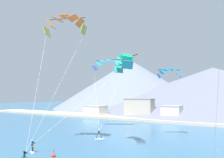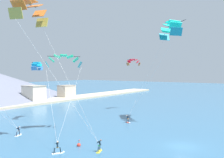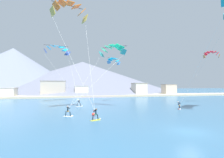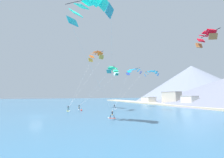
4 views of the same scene
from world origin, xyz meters
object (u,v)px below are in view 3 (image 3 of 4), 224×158
object	(u,v)px
kitesurfer_near_lead	(80,104)
parafoil_kite_near_trail	(70,9)
kitesurfer_near_trail	(97,116)
race_marker_buoy	(94,115)
parafoil_kite_distant_high_outer	(114,60)
kitesurfer_mid_center	(179,107)
parafoil_kite_far_left	(112,49)
parafoil_kite_distant_low_drift	(211,54)
kitesurfer_far_left	(69,113)
parafoil_kite_near_lead	(57,49)

from	to	relation	value
kitesurfer_near_lead	parafoil_kite_near_trail	size ratio (longest dim) A/B	0.09
kitesurfer_near_trail	parafoil_kite_near_trail	distance (m)	21.68
race_marker_buoy	parafoil_kite_distant_high_outer	bearing A→B (deg)	67.28
kitesurfer_near_lead	kitesurfer_near_trail	distance (m)	16.33
kitesurfer_near_lead	parafoil_kite_distant_high_outer	bearing A→B (deg)	39.68
kitesurfer_mid_center	parafoil_kite_far_left	xyz separation A→B (m)	(-12.60, 5.85, 12.37)
parafoil_kite_distant_low_drift	kitesurfer_near_lead	bearing A→B (deg)	178.33
kitesurfer_near_lead	kitesurfer_near_trail	size ratio (longest dim) A/B	0.99
race_marker_buoy	kitesurfer_near_trail	bearing A→B (deg)	-91.27
kitesurfer_far_left	parafoil_kite_near_lead	bearing A→B (deg)	98.21
race_marker_buoy	parafoil_kite_near_lead	bearing A→B (deg)	107.06
kitesurfer_far_left	parafoil_kite_distant_low_drift	xyz separation A→B (m)	(37.90, 11.43, 13.01)
parafoil_kite_near_lead	parafoil_kite_near_trail	world-z (taller)	parafoil_kite_near_trail
kitesurfer_near_trail	parafoil_kite_distant_high_outer	size ratio (longest dim) A/B	0.38
parafoil_kite_near_trail	parafoil_kite_far_left	xyz separation A→B (m)	(9.26, 3.00, -6.75)
kitesurfer_mid_center	kitesurfer_near_lead	bearing A→B (deg)	153.87
parafoil_kite_near_lead	parafoil_kite_distant_low_drift	world-z (taller)	parafoil_kite_near_lead
parafoil_kite_near_lead	kitesurfer_near_trail	bearing A→B (deg)	-75.39
parafoil_kite_distant_high_outer	race_marker_buoy	distance (m)	25.56
kitesurfer_near_trail	parafoil_kite_far_left	bearing A→B (deg)	66.83
parafoil_kite_near_lead	race_marker_buoy	world-z (taller)	parafoil_kite_near_lead
parafoil_kite_near_trail	parafoil_kite_far_left	world-z (taller)	parafoil_kite_near_trail
kitesurfer_far_left	race_marker_buoy	xyz separation A→B (m)	(3.87, 0.11, -0.37)
kitesurfer_near_trail	parafoil_kite_distant_low_drift	distance (m)	39.55
kitesurfer_near_trail	kitesurfer_mid_center	xyz separation A→B (m)	(17.99, 6.76, -0.08)
parafoil_kite_near_lead	parafoil_kite_distant_high_outer	bearing A→B (deg)	-10.95
parafoil_kite_near_trail	parafoil_kite_distant_high_outer	distance (m)	21.07
parafoil_kite_near_trail	parafoil_kite_distant_high_outer	bearing A→B (deg)	50.07
parafoil_kite_near_lead	parafoil_kite_distant_high_outer	xyz separation A→B (m)	(16.05, -3.11, -3.19)
kitesurfer_near_lead	race_marker_buoy	size ratio (longest dim) A/B	1.73
kitesurfer_near_trail	kitesurfer_mid_center	world-z (taller)	kitesurfer_near_trail
kitesurfer_near_lead	parafoil_kite_far_left	distance (m)	14.58
kitesurfer_near_lead	kitesurfer_far_left	size ratio (longest dim) A/B	0.99
kitesurfer_far_left	race_marker_buoy	size ratio (longest dim) A/B	1.74
parafoil_kite_near_lead	parafoil_kite_distant_high_outer	size ratio (longest dim) A/B	3.29
parafoil_kite_distant_high_outer	kitesurfer_far_left	bearing A→B (deg)	-121.03
kitesurfer_mid_center	parafoil_kite_near_lead	bearing A→B (deg)	140.14
parafoil_kite_distant_high_outer	race_marker_buoy	xyz separation A→B (m)	(-8.71, -20.81, -12.02)
parafoil_kite_near_trail	parafoil_kite_distant_high_outer	world-z (taller)	parafoil_kite_near_trail
kitesurfer_mid_center	parafoil_kite_near_trail	distance (m)	29.18
kitesurfer_near_lead	parafoil_kite_near_lead	distance (m)	19.74
parafoil_kite_far_left	kitesurfer_near_lead	bearing A→B (deg)	151.66
kitesurfer_mid_center	race_marker_buoy	world-z (taller)	kitesurfer_mid_center
parafoil_kite_near_lead	race_marker_buoy	distance (m)	29.28
parafoil_kite_far_left	parafoil_kite_distant_low_drift	size ratio (longest dim) A/B	3.04
kitesurfer_far_left	parafoil_kite_near_lead	size ratio (longest dim) A/B	0.12
parafoil_kite_distant_high_outer	kitesurfer_mid_center	bearing A→B (deg)	-62.91
parafoil_kite_distant_low_drift	kitesurfer_mid_center	bearing A→B (deg)	-152.24
kitesurfer_near_trail	parafoil_kite_distant_low_drift	size ratio (longest dim) A/B	0.43
kitesurfer_far_left	parafoil_kite_distant_high_outer	size ratio (longest dim) A/B	0.38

